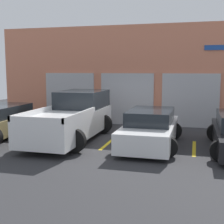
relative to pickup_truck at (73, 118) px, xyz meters
name	(u,v)px	position (x,y,z in m)	size (l,w,h in m)	color
ground_plane	(116,137)	(1.54, 0.80, -0.85)	(28.00, 28.00, 0.00)	#2D2D30
shophouse_building	(132,76)	(1.54, 4.09, 1.54)	(13.93, 0.68, 4.86)	#D17A5B
pickup_truck	(73,118)	(0.00, 0.00, 0.00)	(2.46, 5.26, 1.83)	white
sedan_white	(150,129)	(3.09, -0.30, -0.24)	(2.13, 4.31, 1.29)	white
sedan_side	(0,122)	(-3.09, -0.30, -0.25)	(2.15, 4.63, 1.26)	#9E8956
parking_stripe_left	(34,138)	(-1.54, -0.32, -0.85)	(0.12, 2.20, 0.01)	gold
parking_stripe_centre	(109,143)	(1.54, -0.32, -0.85)	(0.12, 2.20, 0.01)	gold
parking_stripe_right	(194,148)	(4.63, -0.32, -0.85)	(0.12, 2.20, 0.01)	gold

